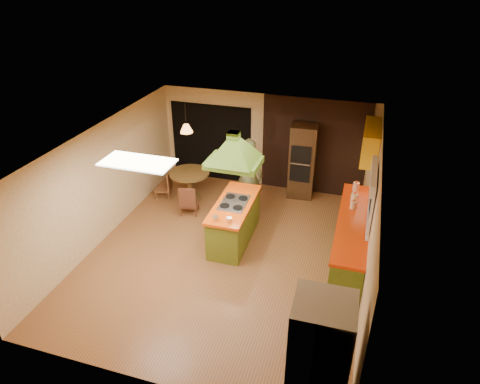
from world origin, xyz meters
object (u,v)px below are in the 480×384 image
(refrigerator, at_px, (319,357))
(canister_large, at_px, (356,187))
(wall_oven, at_px, (302,161))
(dining_table, at_px, (190,180))
(man, at_px, (248,176))
(kitchen_island, at_px, (234,221))

(refrigerator, distance_m, canister_large, 4.72)
(wall_oven, bearing_deg, dining_table, -162.59)
(man, xyz_separation_m, wall_oven, (1.07, 1.14, 0.02))
(dining_table, distance_m, canister_large, 4.05)
(wall_oven, xyz_separation_m, dining_table, (-2.64, -1.01, -0.43))
(refrigerator, relative_size, dining_table, 1.85)
(kitchen_island, distance_m, canister_large, 2.78)
(kitchen_island, bearing_deg, refrigerator, -57.56)
(wall_oven, distance_m, canister_large, 1.77)
(man, xyz_separation_m, canister_large, (2.45, 0.02, 0.08))
(refrigerator, bearing_deg, wall_oven, 100.53)
(dining_table, bearing_deg, refrigerator, -51.34)
(man, height_order, dining_table, man)
(kitchen_island, relative_size, canister_large, 9.29)
(wall_oven, xyz_separation_m, canister_large, (1.37, -1.12, 0.06))
(dining_table, bearing_deg, man, -4.47)
(man, height_order, canister_large, man)
(wall_oven, bearing_deg, man, -136.95)
(man, bearing_deg, dining_table, -8.20)
(wall_oven, distance_m, dining_table, 2.86)
(man, bearing_deg, wall_oven, -137.07)
(kitchen_island, height_order, refrigerator, refrigerator)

